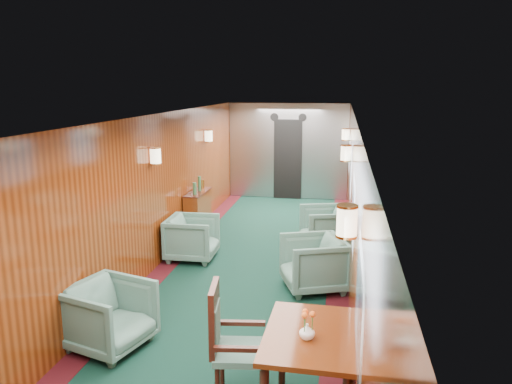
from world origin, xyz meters
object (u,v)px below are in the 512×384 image
(credenza, at_px, (198,213))
(armchair_right_near, at_px, (313,263))
(armchair_left_near, at_px, (109,316))
(armchair_left_far, at_px, (192,238))
(side_chair, at_px, (229,339))
(armchair_right_far, at_px, (326,228))
(dining_table, at_px, (311,347))

(credenza, xyz_separation_m, armchair_right_near, (2.34, -2.24, -0.06))
(armchair_left_near, xyz_separation_m, armchair_left_far, (0.05, 2.90, -0.01))
(side_chair, relative_size, armchair_left_far, 1.40)
(credenza, height_order, armchair_right_near, credenza)
(side_chair, xyz_separation_m, credenza, (-1.74, 4.91, -0.16))
(credenza, distance_m, armchair_right_far, 2.49)
(armchair_left_far, bearing_deg, armchair_left_near, 177.94)
(dining_table, relative_size, credenza, 0.98)
(armchair_right_near, bearing_deg, credenza, -153.94)
(credenza, bearing_deg, armchair_left_near, -86.72)
(side_chair, distance_m, armchair_left_far, 3.87)
(dining_table, height_order, credenza, credenza)
(dining_table, bearing_deg, armchair_left_far, 121.47)
(credenza, height_order, armchair_left_near, credenza)
(armchair_right_far, bearing_deg, armchair_right_near, -20.11)
(dining_table, height_order, armchair_left_near, dining_table)
(armchair_left_near, height_order, armchair_right_far, armchair_right_far)
(side_chair, relative_size, armchair_right_near, 1.33)
(dining_table, distance_m, armchair_left_near, 2.42)
(armchair_left_far, relative_size, armchair_right_near, 0.95)
(dining_table, xyz_separation_m, armchair_right_near, (-0.14, 2.85, -0.31))
(dining_table, xyz_separation_m, armchair_left_far, (-2.19, 3.76, -0.33))
(armchair_left_near, relative_size, armchair_left_far, 1.02)
(side_chair, xyz_separation_m, armchair_left_far, (-1.45, 3.58, -0.24))
(dining_table, relative_size, armchair_right_far, 1.33)
(armchair_right_near, bearing_deg, dining_table, -17.34)
(armchair_left_near, relative_size, armchair_right_near, 0.97)
(side_chair, distance_m, armchair_left_near, 1.66)
(armchair_left_far, bearing_deg, dining_table, -150.82)
(side_chair, height_order, armchair_left_near, side_chair)
(armchair_left_near, distance_m, armchair_left_far, 2.90)
(side_chair, height_order, armchair_right_far, side_chair)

